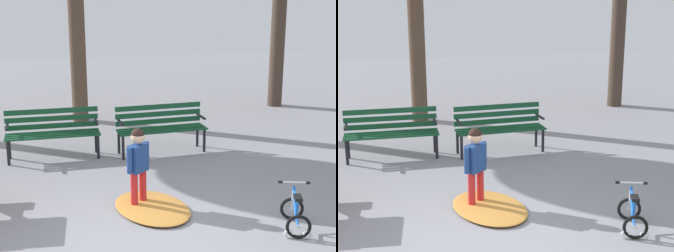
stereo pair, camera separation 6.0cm
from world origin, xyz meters
The scene contains 5 objects.
park_bench_far_left centered at (-0.84, 3.82, 0.51)m, with size 1.61×0.48×0.85m.
park_bench_left centered at (1.05, 3.68, 0.51)m, with size 1.62×0.53×0.85m.
child_standing centered at (0.18, 1.36, 0.65)m, with size 0.35×0.29×1.10m.
kids_bicycle centered at (1.89, 0.21, 0.20)m, with size 0.51×0.63×0.54m.
leaf_pile centered at (0.32, 1.20, 0.04)m, with size 1.27×0.89×0.07m, color #C68438.
Camera 1 is at (-1.06, -4.92, 2.80)m, focal length 54.39 mm.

